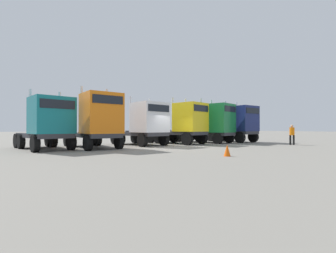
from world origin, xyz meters
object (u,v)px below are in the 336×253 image
(semi_truck_navy, at_px, (237,123))
(traffic_cone_near, at_px, (227,150))
(semi_truck_white, at_px, (146,123))
(semi_truck_yellow, at_px, (185,123))
(semi_truck_orange, at_px, (98,121))
(semi_truck_green, at_px, (214,123))
(visitor_in_hivis, at_px, (292,133))
(semi_truck_teal, at_px, (48,123))

(semi_truck_navy, bearing_deg, traffic_cone_near, -54.32)
(semi_truck_white, relative_size, semi_truck_yellow, 0.96)
(semi_truck_orange, bearing_deg, semi_truck_green, 87.78)
(semi_truck_white, xyz_separation_m, semi_truck_navy, (10.44, -0.30, 0.07))
(semi_truck_orange, xyz_separation_m, visitor_in_hivis, (15.72, -4.64, -0.97))
(semi_truck_orange, bearing_deg, visitor_in_hivis, 66.84)
(semi_truck_navy, relative_size, traffic_cone_near, 10.43)
(semi_truck_teal, xyz_separation_m, semi_truck_white, (7.45, 0.56, 0.08))
(semi_truck_orange, xyz_separation_m, semi_truck_green, (11.59, 0.91, -0.01))
(semi_truck_green, distance_m, semi_truck_navy, 3.16)
(semi_truck_white, bearing_deg, traffic_cone_near, -8.35)
(traffic_cone_near, bearing_deg, semi_truck_yellow, 68.98)
(semi_truck_orange, xyz_separation_m, traffic_cone_near, (4.72, -8.11, -1.69))
(semi_truck_white, distance_m, traffic_cone_near, 9.41)
(semi_truck_orange, xyz_separation_m, semi_truck_navy, (14.75, 0.86, -0.04))
(semi_truck_white, bearing_deg, semi_truck_teal, -96.61)
(traffic_cone_near, bearing_deg, semi_truck_white, 92.55)
(semi_truck_yellow, height_order, semi_truck_green, semi_truck_green)
(semi_truck_yellow, distance_m, traffic_cone_near, 9.81)
(semi_truck_yellow, relative_size, semi_truck_navy, 0.97)
(semi_truck_orange, height_order, visitor_in_hivis, semi_truck_orange)
(semi_truck_yellow, bearing_deg, semi_truck_navy, 72.59)
(semi_truck_orange, bearing_deg, semi_truck_white, 98.36)
(semi_truck_teal, height_order, visitor_in_hivis, semi_truck_teal)
(traffic_cone_near, bearing_deg, semi_truck_green, 52.69)
(semi_truck_navy, bearing_deg, semi_truck_white, -97.76)
(semi_truck_green, bearing_deg, visitor_in_hivis, 18.77)
(semi_truck_orange, relative_size, semi_truck_yellow, 1.06)
(visitor_in_hivis, bearing_deg, traffic_cone_near, 2.80)
(semi_truck_white, bearing_deg, semi_truck_navy, 77.47)
(semi_truck_orange, bearing_deg, semi_truck_teal, -107.52)
(semi_truck_white, bearing_deg, semi_truck_orange, -85.84)
(semi_truck_navy, distance_m, visitor_in_hivis, 5.67)
(semi_truck_white, height_order, semi_truck_yellow, semi_truck_yellow)
(semi_truck_green, height_order, traffic_cone_near, semi_truck_green)
(semi_truck_yellow, xyz_separation_m, traffic_cone_near, (-3.47, -9.02, -1.64))
(semi_truck_yellow, xyz_separation_m, semi_truck_navy, (6.56, -0.05, 0.01))
(semi_truck_teal, xyz_separation_m, visitor_in_hivis, (18.86, -5.25, -0.79))
(semi_truck_green, height_order, semi_truck_navy, semi_truck_green)
(semi_truck_navy, distance_m, traffic_cone_near, 13.56)
(semi_truck_orange, relative_size, semi_truck_navy, 1.03)
(semi_truck_teal, xyz_separation_m, semi_truck_yellow, (11.33, 0.31, 0.13))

